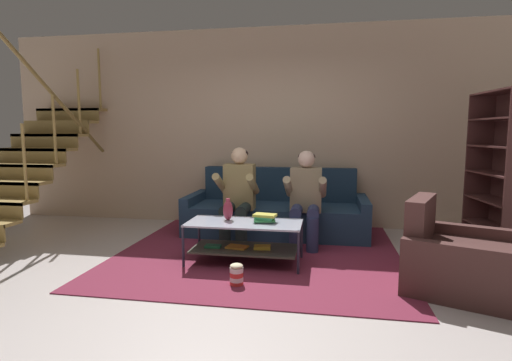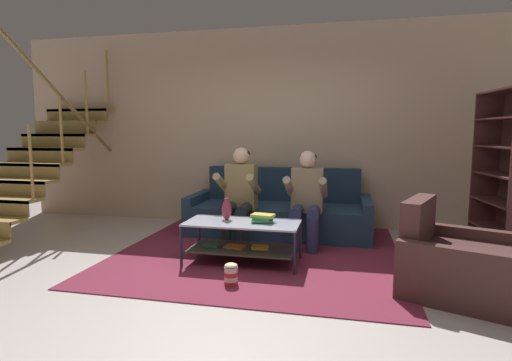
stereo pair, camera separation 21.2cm
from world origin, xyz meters
TOP-DOWN VIEW (x-y plane):
  - ground at (0.00, 0.00)m, footprint 16.80×16.80m
  - back_partition at (0.00, 2.46)m, footprint 8.40×0.12m
  - staircase_run at (-3.18, 1.13)m, footprint 1.06×2.50m
  - couch at (0.07, 1.88)m, footprint 2.43×0.94m
  - person_seated_left at (-0.35, 1.32)m, footprint 0.50×0.58m
  - person_seated_right at (0.49, 1.32)m, footprint 0.50×0.58m
  - coffee_table at (-0.11, 0.54)m, footprint 1.20×0.55m
  - area_rug at (-0.02, 1.08)m, footprint 3.16×3.28m
  - vase at (-0.30, 0.61)m, footprint 0.11×0.11m
  - book_stack at (0.11, 0.57)m, footprint 0.25×0.20m
  - bookshelf at (2.67, 1.39)m, footprint 0.42×0.94m
  - armchair at (1.88, 0.17)m, footprint 1.14×1.16m
  - popcorn_tub at (-0.05, -0.09)m, footprint 0.12×0.12m

SIDE VIEW (x-z plane):
  - ground at x=0.00m, z-range 0.00..0.00m
  - area_rug at x=-0.02m, z-range 0.00..0.01m
  - popcorn_tub at x=-0.05m, z-range 0.00..0.21m
  - armchair at x=1.88m, z-range -0.14..0.66m
  - couch at x=0.07m, z-range -0.16..0.72m
  - coffee_table at x=-0.11m, z-range 0.07..0.52m
  - book_stack at x=0.11m, z-range 0.45..0.53m
  - vase at x=-0.30m, z-range 0.44..0.67m
  - person_seated_right at x=0.49m, z-range 0.05..1.21m
  - person_seated_left at x=-0.35m, z-range 0.05..1.24m
  - bookshelf at x=2.67m, z-range -0.14..1.70m
  - staircase_run at x=-3.18m, z-range -0.34..2.33m
  - back_partition at x=0.00m, z-range 0.00..2.90m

